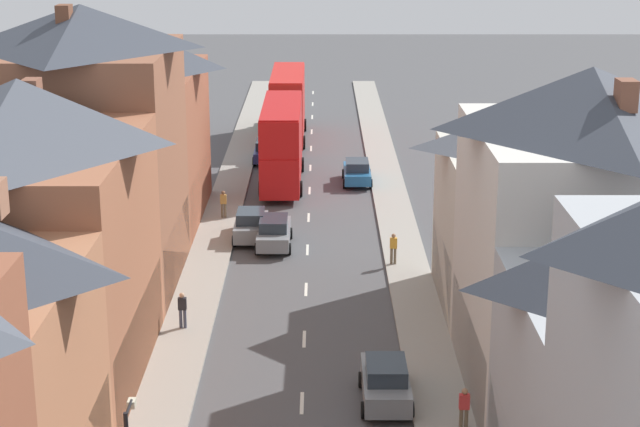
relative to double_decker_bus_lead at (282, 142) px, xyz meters
name	(u,v)px	position (x,y,z in m)	size (l,w,h in m)	color
pavement_left	(215,237)	(-3.29, -11.65, -2.75)	(2.20, 104.00, 0.14)	gray
pavement_right	(400,237)	(6.91, -11.65, -2.75)	(2.20, 104.00, 0.14)	gray
centre_line_dashes	(308,250)	(1.81, -13.65, -2.81)	(0.14, 97.80, 0.01)	silver
terrace_row_left	(8,256)	(-8.38, -32.49, 3.24)	(8.00, 59.91, 13.80)	#BCB7A8
double_decker_bus_lead	(282,142)	(0.00, 0.00, 0.00)	(2.74, 10.80, 5.30)	red
double_decker_bus_mid_street	(288,104)	(0.00, 13.28, 0.00)	(2.74, 10.80, 5.30)	red
car_near_silver	(274,232)	(0.01, -13.10, -1.98)	(1.90, 4.44, 1.66)	gray
car_parked_left_a	(274,119)	(-1.29, 17.57, -2.00)	(1.90, 3.95, 1.61)	#144728
car_parked_right_a	(251,225)	(-1.29, -11.91, -1.96)	(1.90, 3.96, 1.71)	gray
car_parked_left_b	(357,172)	(4.91, 0.17, -2.02)	(1.90, 4.21, 1.58)	#236093
car_mid_white	(386,382)	(4.91, -31.61, -1.96)	(1.90, 4.07, 1.70)	gray
car_far_grey	(267,150)	(-1.29, 6.32, -2.01)	(1.90, 4.44, 1.59)	navy
pedestrian_mid_left	(464,407)	(7.48, -34.04, -1.78)	(0.36, 0.22, 1.61)	brown
pedestrian_mid_right	(183,308)	(-3.45, -24.73, -1.78)	(0.36, 0.22, 1.61)	#3D4256
pedestrian_far_left	(394,247)	(6.20, -16.31, -1.78)	(0.36, 0.22, 1.61)	brown
pedestrian_far_right	(224,203)	(-3.12, -8.10, -1.78)	(0.36, 0.22, 1.61)	brown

